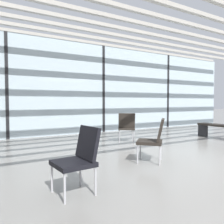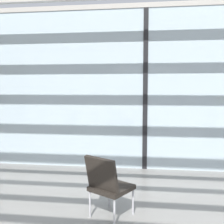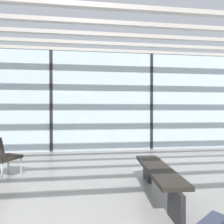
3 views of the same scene
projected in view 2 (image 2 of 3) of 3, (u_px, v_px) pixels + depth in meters
glass_curtain_wall at (145, 90)px, 5.75m from camera, size 14.00×0.08×3.43m
window_mullion_1 at (145, 90)px, 5.75m from camera, size 0.10×0.12×3.43m
parked_airplane at (133, 77)px, 9.77m from camera, size 13.16×4.30×4.30m
lounge_chair_0 at (108, 183)px, 3.58m from camera, size 0.68×0.70×0.87m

